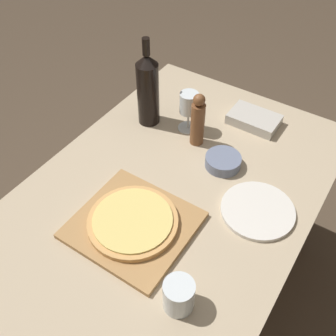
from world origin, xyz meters
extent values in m
plane|color=#4C3D2D|center=(0.00, 0.00, 0.00)|extent=(12.00, 12.00, 0.00)
cube|color=tan|center=(0.00, 0.00, 0.76)|extent=(0.91, 1.33, 0.03)
cylinder|color=brown|center=(-0.39, 0.60, 0.37)|extent=(0.06, 0.06, 0.74)
cylinder|color=brown|center=(0.39, 0.60, 0.37)|extent=(0.06, 0.06, 0.74)
cube|color=#A87A47|center=(-0.02, -0.20, 0.78)|extent=(0.35, 0.33, 0.02)
cylinder|color=tan|center=(-0.02, -0.20, 0.80)|extent=(0.28, 0.28, 0.02)
cylinder|color=#E0C66B|center=(-0.02, -0.20, 0.81)|extent=(0.25, 0.25, 0.01)
cylinder|color=black|center=(-0.28, 0.26, 0.90)|extent=(0.09, 0.09, 0.26)
cone|color=black|center=(-0.28, 0.26, 1.05)|extent=(0.09, 0.09, 0.04)
cylinder|color=black|center=(-0.28, 0.26, 1.10)|extent=(0.03, 0.03, 0.06)
cylinder|color=brown|center=(-0.05, 0.25, 0.86)|extent=(0.05, 0.05, 0.17)
sphere|color=brown|center=(-0.05, 0.25, 0.97)|extent=(0.04, 0.04, 0.04)
cylinder|color=silver|center=(-0.12, 0.30, 0.78)|extent=(0.08, 0.08, 0.00)
cylinder|color=silver|center=(-0.12, 0.30, 0.82)|extent=(0.01, 0.01, 0.08)
cylinder|color=silver|center=(-0.12, 0.30, 0.90)|extent=(0.07, 0.07, 0.08)
cylinder|color=slate|center=(0.09, 0.19, 0.79)|extent=(0.13, 0.13, 0.04)
cylinder|color=silver|center=(0.24, -0.34, 0.82)|extent=(0.08, 0.08, 0.10)
cylinder|color=silver|center=(0.28, 0.07, 0.78)|extent=(0.24, 0.24, 0.01)
cube|color=#BCB7AD|center=(0.08, 0.47, 0.79)|extent=(0.20, 0.13, 0.04)
camera|label=1|loc=(0.47, -0.75, 1.79)|focal=42.00mm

